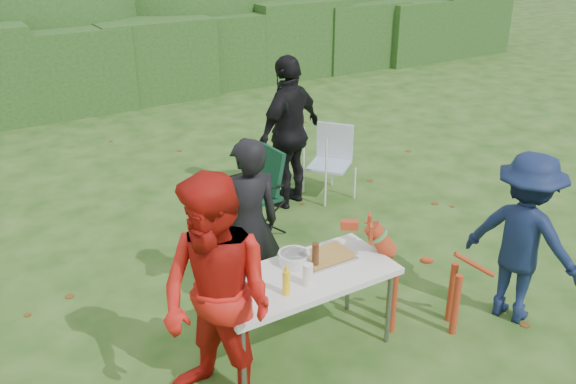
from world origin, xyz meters
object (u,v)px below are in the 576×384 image
person_red_jacket (217,302)px  paper_towel_roll (229,274)px  person_cook (248,227)px  child (523,238)px  beer_bottle (315,257)px  ketchup_bottle (252,283)px  mustard_bottle (286,283)px  camping_chair (251,192)px  lawn_chair (329,162)px  person_black_puffy (290,132)px  folding_table (302,280)px  dog (425,277)px

person_red_jacket → paper_towel_roll: 0.42m
person_cook → child: size_ratio=1.06×
child → beer_bottle: size_ratio=6.48×
ketchup_bottle → person_cook: bearing=63.4°
person_red_jacket → mustard_bottle: 0.59m
beer_bottle → ketchup_bottle: bearing=-175.2°
camping_chair → lawn_chair: camping_chair is taller
child → lawn_chair: child is taller
paper_towel_roll → child: bearing=-15.3°
person_cook → person_red_jacket: person_red_jacket is taller
beer_bottle → person_black_puffy: bearing=62.3°
person_cook → ketchup_bottle: size_ratio=7.47×
camping_chair → folding_table: bearing=69.4°
person_black_puffy → folding_table: bearing=38.4°
dog → paper_towel_roll: size_ratio=4.08×
child → paper_towel_roll: size_ratio=5.99×
folding_table → lawn_chair: (1.99, 2.44, -0.23)m
person_black_puffy → beer_bottle: bearing=40.5°
lawn_chair → camping_chair: bearing=-23.6°
person_red_jacket → paper_towel_roll: (0.26, 0.33, -0.05)m
person_red_jacket → child: (2.73, -0.34, -0.14)m
person_black_puffy → dog: size_ratio=1.76×
dog → mustard_bottle: 1.38m
person_cook → mustard_bottle: size_ratio=8.22×
person_cook → ketchup_bottle: bearing=70.0°
folding_table → camping_chair: 2.20m
child → lawn_chair: size_ratio=1.70×
person_red_jacket → lawn_chair: size_ratio=2.00×
person_red_jacket → beer_bottle: person_red_jacket is taller
mustard_bottle → ketchup_bottle: 0.25m
person_black_puffy → camping_chair: person_black_puffy is taller
mustard_bottle → ketchup_bottle: (-0.22, 0.12, 0.01)m
folding_table → beer_bottle: 0.21m
person_red_jacket → person_black_puffy: bearing=115.8°
person_cook → lawn_chair: 2.64m
camping_chair → beer_bottle: bearing=72.5°
person_red_jacket → lawn_chair: 3.90m
lawn_chair → ketchup_bottle: bearing=6.8°
child → mustard_bottle: child is taller
camping_chair → beer_bottle: 2.19m
folding_table → beer_bottle: bearing=0.2°
folding_table → person_black_puffy: person_black_puffy is taller
folding_table → person_cook: bearing=93.5°
folding_table → camping_chair: (0.67, 2.09, -0.20)m
folding_table → dog: 1.13m
camping_chair → child: bearing=112.1°
dog → camping_chair: 2.38m
child → paper_towel_roll: (-2.48, 0.68, 0.09)m
mustard_bottle → beer_bottle: size_ratio=0.83×
dog → ketchup_bottle: (-1.56, 0.21, 0.35)m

